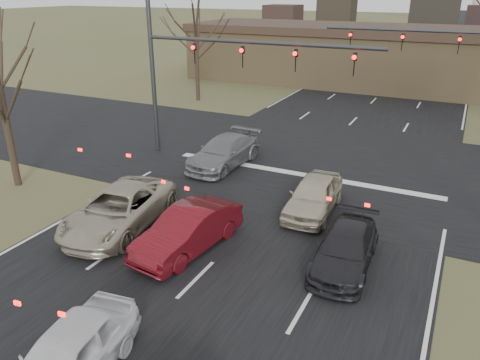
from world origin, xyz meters
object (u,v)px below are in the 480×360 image
(car_silver_suv, at_px, (119,209))
(car_grey_ahead, at_px, (224,152))
(car_red_ahead, at_px, (188,230))
(building, at_px, (415,58))
(car_silver_ahead, at_px, (314,195))
(mast_arm_far, at_px, (464,54))
(car_charcoal_sedan, at_px, (345,249))
(mast_arm_near, at_px, (206,63))
(car_white_sedan, at_px, (67,358))

(car_silver_suv, relative_size, car_grey_ahead, 1.08)
(car_silver_suv, relative_size, car_red_ahead, 1.22)
(building, height_order, car_red_ahead, building)
(car_silver_suv, height_order, car_silver_ahead, car_silver_suv)
(mast_arm_far, bearing_deg, car_red_ahead, -111.77)
(car_silver_ahead, bearing_deg, car_charcoal_sedan, -59.95)
(mast_arm_far, bearing_deg, car_silver_suv, -120.21)
(building, distance_m, car_silver_ahead, 28.77)
(car_silver_suv, xyz_separation_m, car_silver_ahead, (6.25, 4.52, -0.03))
(car_charcoal_sedan, distance_m, car_grey_ahead, 10.39)
(mast_arm_near, height_order, car_charcoal_sedan, mast_arm_near)
(car_charcoal_sedan, height_order, car_grey_ahead, car_grey_ahead)
(mast_arm_near, distance_m, car_silver_suv, 9.32)
(mast_arm_far, relative_size, car_silver_suv, 2.00)
(car_silver_ahead, bearing_deg, building, 87.20)
(mast_arm_near, bearing_deg, car_silver_ahead, -27.70)
(mast_arm_far, xyz_separation_m, car_red_ahead, (-7.38, -18.49, -4.26))
(car_silver_suv, height_order, car_white_sedan, car_silver_suv)
(building, distance_m, car_grey_ahead, 26.27)
(car_charcoal_sedan, relative_size, car_silver_ahead, 1.00)
(car_red_ahead, bearing_deg, building, 92.24)
(mast_arm_far, relative_size, car_grey_ahead, 2.17)
(building, xyz_separation_m, car_red_ahead, (-3.20, -33.49, -1.91))
(car_white_sedan, bearing_deg, car_grey_ahead, 96.39)
(building, distance_m, mast_arm_near, 26.14)
(mast_arm_far, distance_m, car_red_ahead, 20.36)
(building, distance_m, mast_arm_far, 15.75)
(car_red_ahead, bearing_deg, car_silver_ahead, 65.46)
(mast_arm_near, xyz_separation_m, mast_arm_far, (11.41, 10.00, -0.06))
(car_white_sedan, bearing_deg, mast_arm_near, 100.36)
(car_charcoal_sedan, distance_m, car_red_ahead, 5.38)
(car_white_sedan, height_order, car_charcoal_sedan, car_white_sedan)
(building, bearing_deg, car_white_sedan, -93.59)
(mast_arm_near, bearing_deg, mast_arm_far, 41.22)
(car_silver_suv, bearing_deg, car_silver_ahead, 28.18)
(mast_arm_near, xyz_separation_m, car_charcoal_sedan, (9.23, -7.12, -4.44))
(mast_arm_near, distance_m, car_charcoal_sedan, 12.48)
(car_white_sedan, height_order, car_silver_ahead, car_silver_ahead)
(car_red_ahead, bearing_deg, car_white_sedan, -76.03)
(building, bearing_deg, car_grey_ahead, -103.24)
(car_red_ahead, bearing_deg, car_silver_suv, -176.93)
(building, height_order, car_white_sedan, building)
(building, xyz_separation_m, car_charcoal_sedan, (2.00, -32.12, -2.04))
(mast_arm_near, relative_size, car_silver_suv, 2.18)
(car_red_ahead, height_order, car_silver_ahead, car_red_ahead)
(car_silver_ahead, bearing_deg, car_grey_ahead, 148.75)
(mast_arm_far, bearing_deg, building, 105.58)
(car_white_sedan, distance_m, car_grey_ahead, 14.76)
(car_white_sedan, bearing_deg, car_silver_ahead, 70.90)
(building, bearing_deg, car_silver_ahead, -90.36)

